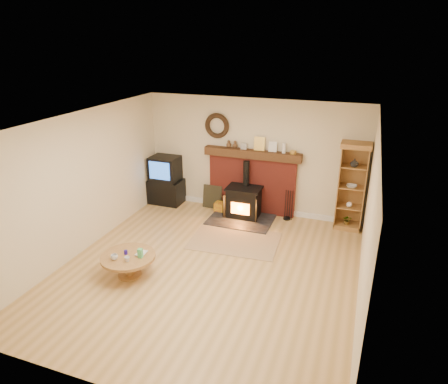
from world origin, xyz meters
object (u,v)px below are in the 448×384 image
at_px(tv_unit, 166,181).
at_px(curio_cabinet, 352,186).
at_px(coffee_table, 128,259).
at_px(wood_stove, 243,203).

xyz_separation_m(tv_unit, curio_cabinet, (4.27, 0.09, 0.38)).
xyz_separation_m(curio_cabinet, coffee_table, (-3.36, -3.19, -0.62)).
height_order(tv_unit, coffee_table, tv_unit).
bearing_deg(tv_unit, curio_cabinet, 1.14).
distance_m(curio_cabinet, coffee_table, 4.68).
bearing_deg(wood_stove, curio_cabinet, 7.16).
bearing_deg(coffee_table, curio_cabinet, 43.50).
relative_size(wood_stove, tv_unit, 1.20).
bearing_deg(coffee_table, wood_stove, 68.91).
relative_size(wood_stove, coffee_table, 1.52).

